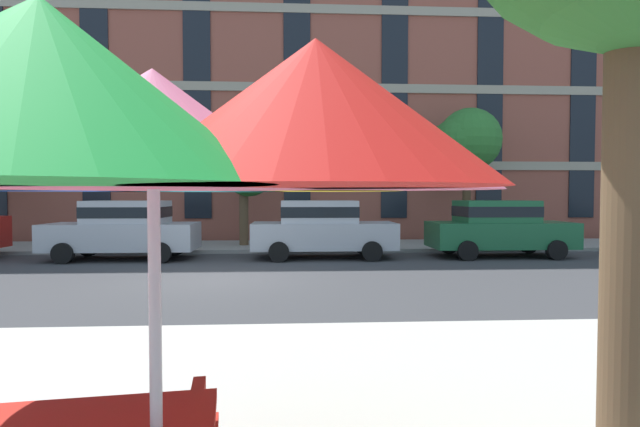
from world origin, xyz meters
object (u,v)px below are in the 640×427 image
(sedan_silver_midblock, at_px, (322,227))
(street_tree_middle, at_px, (244,167))
(sedan_green, at_px, (498,227))
(street_tree_right, at_px, (463,144))
(sedan_silver, at_px, (124,228))
(patio_umbrella, at_px, (153,136))

(sedan_silver_midblock, xyz_separation_m, street_tree_middle, (-2.65, 2.94, 2.02))
(sedan_green, distance_m, street_tree_right, 4.57)
(sedan_silver, xyz_separation_m, sedan_silver_midblock, (5.99, 0.00, 0.00))
(sedan_green, relative_size, patio_umbrella, 1.31)
(sedan_silver_midblock, xyz_separation_m, street_tree_right, (5.67, 3.49, 2.95))
(patio_umbrella, bearing_deg, sedan_silver, 109.10)
(street_tree_middle, relative_size, street_tree_right, 0.82)
(street_tree_right, bearing_deg, sedan_silver_midblock, -148.36)
(sedan_silver, xyz_separation_m, street_tree_right, (11.66, 3.49, 2.95))
(sedan_silver, bearing_deg, street_tree_right, 16.67)
(sedan_silver_midblock, xyz_separation_m, sedan_green, (5.59, 0.00, 0.00))
(sedan_green, bearing_deg, street_tree_right, 88.67)
(street_tree_middle, bearing_deg, sedan_green, -19.62)
(sedan_silver, bearing_deg, patio_umbrella, -70.90)
(sedan_green, bearing_deg, patio_umbrella, -119.49)
(street_tree_right, xyz_separation_m, patio_umbrella, (-7.26, -16.19, -1.69))
(sedan_silver, xyz_separation_m, street_tree_middle, (3.34, 2.94, 2.02))
(sedan_silver, bearing_deg, sedan_silver_midblock, 0.00)
(sedan_silver, relative_size, sedan_green, 1.00)
(street_tree_middle, bearing_deg, sedan_silver, -138.67)
(sedan_silver_midblock, relative_size, street_tree_right, 0.84)
(street_tree_right, relative_size, patio_umbrella, 1.57)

